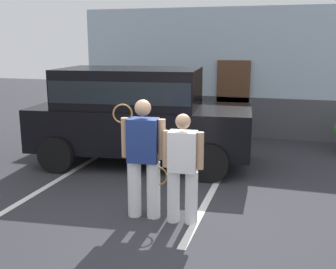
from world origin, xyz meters
The scene contains 7 objects.
ground_plane centered at (0.00, 0.00, 0.00)m, with size 40.00×40.00×0.00m, color #2D2D33.
parking_stripe_0 centered at (-2.51, 1.50, 0.00)m, with size 0.12×4.40×0.01m, color silver.
parking_stripe_1 centered at (0.44, 1.50, 0.00)m, with size 0.12×4.40×0.01m, color silver.
house_frontage centered at (0.00, 6.18, 1.65)m, with size 8.45×0.40×3.51m.
parked_suv centered at (-1.45, 2.78, 1.15)m, with size 4.77×2.54×2.05m.
tennis_player_man centered at (-0.36, 0.14, 0.93)m, with size 0.80×0.31×1.79m.
tennis_player_woman centered at (0.24, 0.11, 0.84)m, with size 0.87×0.27×1.62m.
Camera 1 is at (1.63, -5.33, 2.60)m, focal length 43.82 mm.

